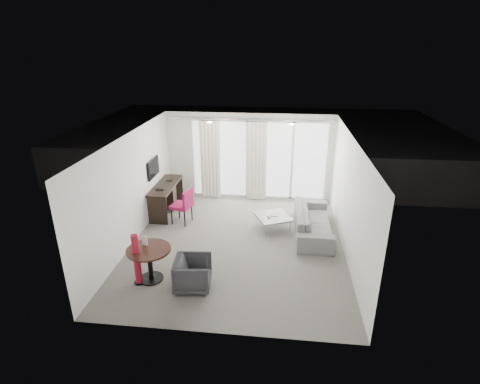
# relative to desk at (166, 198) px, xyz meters

# --- Properties ---
(floor) EXTENTS (5.00, 6.00, 0.00)m
(floor) POSITION_rel_desk_xyz_m (2.21, -1.61, -0.41)
(floor) COLOR #615E57
(floor) RESTS_ON ground
(ceiling) EXTENTS (5.00, 6.00, 0.00)m
(ceiling) POSITION_rel_desk_xyz_m (2.21, -1.61, 2.19)
(ceiling) COLOR white
(ceiling) RESTS_ON ground
(wall_left) EXTENTS (0.00, 6.00, 2.60)m
(wall_left) POSITION_rel_desk_xyz_m (-0.29, -1.61, 0.89)
(wall_left) COLOR silver
(wall_left) RESTS_ON ground
(wall_right) EXTENTS (0.00, 6.00, 2.60)m
(wall_right) POSITION_rel_desk_xyz_m (4.71, -1.61, 0.89)
(wall_right) COLOR silver
(wall_right) RESTS_ON ground
(wall_front) EXTENTS (5.00, 0.00, 2.60)m
(wall_front) POSITION_rel_desk_xyz_m (2.21, -4.61, 0.89)
(wall_front) COLOR silver
(wall_front) RESTS_ON ground
(window_panel) EXTENTS (4.00, 0.02, 2.38)m
(window_panel) POSITION_rel_desk_xyz_m (2.51, 1.38, 0.79)
(window_panel) COLOR white
(window_panel) RESTS_ON ground
(window_frame) EXTENTS (4.10, 0.06, 2.44)m
(window_frame) POSITION_rel_desk_xyz_m (2.51, 1.36, 0.79)
(window_frame) COLOR white
(window_frame) RESTS_ON ground
(curtain_left) EXTENTS (0.60, 0.20, 2.38)m
(curtain_left) POSITION_rel_desk_xyz_m (1.06, 1.21, 0.79)
(curtain_left) COLOR silver
(curtain_left) RESTS_ON ground
(curtain_right) EXTENTS (0.60, 0.20, 2.38)m
(curtain_right) POSITION_rel_desk_xyz_m (2.46, 1.21, 0.79)
(curtain_right) COLOR silver
(curtain_right) RESTS_ON ground
(curtain_track) EXTENTS (4.80, 0.04, 0.04)m
(curtain_track) POSITION_rel_desk_xyz_m (2.21, 1.21, 2.04)
(curtain_track) COLOR #B2B2B7
(curtain_track) RESTS_ON ceiling
(downlight_a) EXTENTS (0.12, 0.12, 0.02)m
(downlight_a) POSITION_rel_desk_xyz_m (1.31, -0.01, 2.18)
(downlight_a) COLOR #FFE0B2
(downlight_a) RESTS_ON ceiling
(downlight_b) EXTENTS (0.12, 0.12, 0.02)m
(downlight_b) POSITION_rel_desk_xyz_m (3.41, -0.01, 2.18)
(downlight_b) COLOR #FFE0B2
(downlight_b) RESTS_ON ceiling
(desk) EXTENTS (0.54, 1.74, 0.81)m
(desk) POSITION_rel_desk_xyz_m (0.00, 0.00, 0.00)
(desk) COLOR black
(desk) RESTS_ON floor
(tv) EXTENTS (0.05, 0.80, 0.50)m
(tv) POSITION_rel_desk_xyz_m (-0.25, -0.16, 0.94)
(tv) COLOR black
(tv) RESTS_ON wall_left
(desk_chair) EXTENTS (0.63, 0.60, 0.95)m
(desk_chair) POSITION_rel_desk_xyz_m (0.60, -0.64, 0.07)
(desk_chair) COLOR maroon
(desk_chair) RESTS_ON floor
(round_table) EXTENTS (1.00, 1.00, 0.71)m
(round_table) POSITION_rel_desk_xyz_m (0.63, -3.24, -0.05)
(round_table) COLOR black
(round_table) RESTS_ON floor
(menu_card) EXTENTS (0.11, 0.03, 0.21)m
(menu_card) POSITION_rel_desk_xyz_m (0.52, -3.10, 0.31)
(menu_card) COLOR white
(menu_card) RESTS_ON round_table
(red_lamp) EXTENTS (0.28, 0.28, 1.08)m
(red_lamp) POSITION_rel_desk_xyz_m (0.43, -3.39, 0.13)
(red_lamp) COLOR maroon
(red_lamp) RESTS_ON floor
(tub_armchair) EXTENTS (0.77, 0.75, 0.64)m
(tub_armchair) POSITION_rel_desk_xyz_m (1.56, -3.41, -0.08)
(tub_armchair) COLOR #29292C
(tub_armchair) RESTS_ON floor
(coffee_table) EXTENTS (1.06, 1.06, 0.36)m
(coffee_table) POSITION_rel_desk_xyz_m (3.04, -0.73, -0.23)
(coffee_table) COLOR gray
(coffee_table) RESTS_ON floor
(remote) EXTENTS (0.09, 0.17, 0.02)m
(remote) POSITION_rel_desk_xyz_m (2.93, -0.84, -0.05)
(remote) COLOR black
(remote) RESTS_ON coffee_table
(magazine) EXTENTS (0.27, 0.32, 0.02)m
(magazine) POSITION_rel_desk_xyz_m (3.09, -0.63, -0.05)
(magazine) COLOR gray
(magazine) RESTS_ON coffee_table
(sofa) EXTENTS (0.88, 2.24, 0.65)m
(sofa) POSITION_rel_desk_xyz_m (4.04, -0.85, -0.08)
(sofa) COLOR slate
(sofa) RESTS_ON floor
(terrace_slab) EXTENTS (5.60, 3.00, 0.12)m
(terrace_slab) POSITION_rel_desk_xyz_m (2.51, 2.89, -0.47)
(terrace_slab) COLOR #4D4D50
(terrace_slab) RESTS_ON ground
(rattan_chair_a) EXTENTS (0.59, 0.59, 0.84)m
(rattan_chair_a) POSITION_rel_desk_xyz_m (2.68, 3.17, 0.02)
(rattan_chair_a) COLOR brown
(rattan_chair_a) RESTS_ON terrace_slab
(rattan_chair_b) EXTENTS (0.60, 0.60, 0.76)m
(rattan_chair_b) POSITION_rel_desk_xyz_m (3.91, 3.05, -0.03)
(rattan_chair_b) COLOR brown
(rattan_chair_b) RESTS_ON terrace_slab
(rattan_table) EXTENTS (0.64, 0.64, 0.53)m
(rattan_table) POSITION_rel_desk_xyz_m (3.79, 2.02, -0.14)
(rattan_table) COLOR brown
(rattan_table) RESTS_ON terrace_slab
(balustrade) EXTENTS (5.50, 0.06, 1.05)m
(balustrade) POSITION_rel_desk_xyz_m (2.51, 4.34, 0.09)
(balustrade) COLOR #B2B2B7
(balustrade) RESTS_ON terrace_slab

